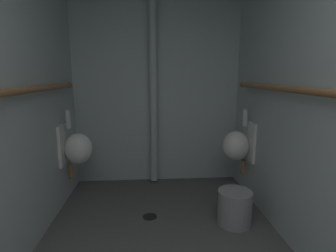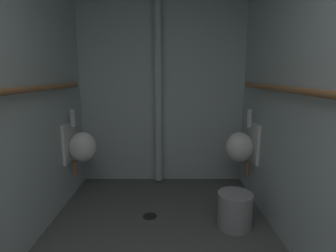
{
  "view_description": "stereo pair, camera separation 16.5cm",
  "coord_description": "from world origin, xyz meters",
  "px_view_note": "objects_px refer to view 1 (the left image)",
  "views": [
    {
      "loc": [
        -0.09,
        -0.13,
        1.39
      ],
      "look_at": [
        0.08,
        2.34,
        0.9
      ],
      "focal_mm": 28.09,
      "sensor_mm": 36.0,
      "label": 1
    },
    {
      "loc": [
        0.08,
        -0.13,
        1.39
      ],
      "look_at": [
        0.08,
        2.34,
        0.9
      ],
      "focal_mm": 28.09,
      "sensor_mm": 36.0,
      "label": 2
    }
  ],
  "objects_px": {
    "urinal_right_mid": "(238,145)",
    "standpipe_back_wall": "(153,83)",
    "floor_drain": "(150,216)",
    "waste_bin": "(235,207)",
    "urinal_left_mid": "(77,148)"
  },
  "relations": [
    {
      "from": "urinal_left_mid",
      "to": "floor_drain",
      "type": "bearing_deg",
      "value": -28.01
    },
    {
      "from": "urinal_right_mid",
      "to": "standpipe_back_wall",
      "type": "distance_m",
      "value": 1.25
    },
    {
      "from": "urinal_left_mid",
      "to": "standpipe_back_wall",
      "type": "height_order",
      "value": "standpipe_back_wall"
    },
    {
      "from": "urinal_right_mid",
      "to": "waste_bin",
      "type": "xyz_separation_m",
      "value": [
        -0.2,
        -0.58,
        -0.45
      ]
    },
    {
      "from": "floor_drain",
      "to": "waste_bin",
      "type": "relative_size",
      "value": 0.43
    },
    {
      "from": "waste_bin",
      "to": "urinal_right_mid",
      "type": "bearing_deg",
      "value": 70.95
    },
    {
      "from": "urinal_left_mid",
      "to": "floor_drain",
      "type": "height_order",
      "value": "urinal_left_mid"
    },
    {
      "from": "standpipe_back_wall",
      "to": "waste_bin",
      "type": "distance_m",
      "value": 1.71
    },
    {
      "from": "urinal_right_mid",
      "to": "standpipe_back_wall",
      "type": "bearing_deg",
      "value": 153.7
    },
    {
      "from": "urinal_right_mid",
      "to": "standpipe_back_wall",
      "type": "relative_size",
      "value": 0.3
    },
    {
      "from": "standpipe_back_wall",
      "to": "floor_drain",
      "type": "bearing_deg",
      "value": -93.94
    },
    {
      "from": "standpipe_back_wall",
      "to": "floor_drain",
      "type": "distance_m",
      "value": 1.56
    },
    {
      "from": "urinal_right_mid",
      "to": "waste_bin",
      "type": "distance_m",
      "value": 0.76
    },
    {
      "from": "urinal_left_mid",
      "to": "standpipe_back_wall",
      "type": "xyz_separation_m",
      "value": [
        0.85,
        0.46,
        0.68
      ]
    },
    {
      "from": "urinal_right_mid",
      "to": "floor_drain",
      "type": "distance_m",
      "value": 1.24
    }
  ]
}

